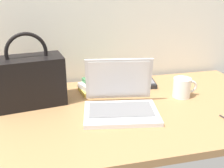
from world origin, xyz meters
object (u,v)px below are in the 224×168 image
handbag (30,80)px  book_stack (100,85)px  coffee_mug (182,88)px  laptop (120,101)px  remote_control_near (150,82)px

handbag → book_stack: size_ratio=1.45×
coffee_mug → book_stack: 0.41m
handbag → book_stack: (0.34, 0.08, -0.09)m
coffee_mug → handbag: bearing=172.6°
handbag → laptop: bearing=-23.8°
handbag → book_stack: handbag is taller
laptop → coffee_mug: (0.33, 0.07, 0.00)m
book_stack → coffee_mug: bearing=-24.2°
book_stack → laptop: bearing=-80.4°
coffee_mug → remote_control_near: coffee_mug is taller
book_stack → handbag: bearing=-167.4°
laptop → book_stack: size_ratio=1.52×
remote_control_near → handbag: handbag is taller
coffee_mug → book_stack: bearing=155.8°
remote_control_near → book_stack: 0.29m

